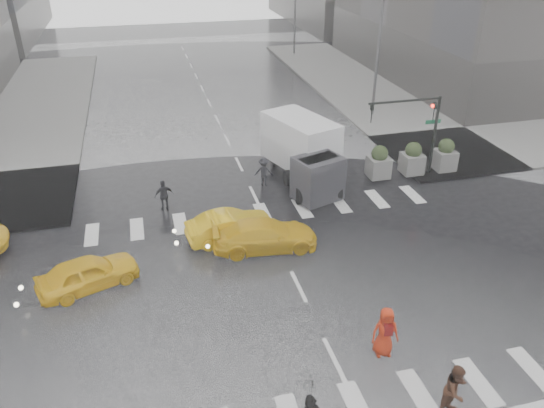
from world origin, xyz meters
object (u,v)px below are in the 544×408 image
object	(u,v)px
pedestrian_brown	(456,390)
taxi_front	(88,273)
taxi_mid	(231,226)
traffic_signal_pole	(420,121)
pedestrian_orange	(385,332)
box_truck	(305,151)

from	to	relation	value
pedestrian_brown	taxi_front	size ratio (longest dim) A/B	0.46
pedestrian_brown	taxi_mid	world-z (taller)	pedestrian_brown
pedestrian_brown	taxi_mid	xyz separation A→B (m)	(-4.49, 10.92, -0.23)
traffic_signal_pole	taxi_mid	size ratio (longest dim) A/B	1.15
pedestrian_orange	pedestrian_brown	bearing A→B (deg)	-62.28
traffic_signal_pole	box_truck	xyz separation A→B (m)	(-6.01, 0.94, -1.46)
traffic_signal_pole	taxi_front	distance (m)	18.11
traffic_signal_pole	pedestrian_orange	world-z (taller)	traffic_signal_pole
pedestrian_brown	taxi_mid	bearing A→B (deg)	87.91
traffic_signal_pole	pedestrian_orange	xyz separation A→B (m)	(-7.36, -12.12, -2.30)
traffic_signal_pole	pedestrian_brown	xyz separation A→B (m)	(-6.43, -14.81, -2.34)
pedestrian_brown	pedestrian_orange	bearing A→B (deg)	84.64
taxi_mid	box_truck	bearing A→B (deg)	-52.90
taxi_front	pedestrian_brown	bearing A→B (deg)	-149.96
taxi_mid	box_truck	world-z (taller)	box_truck
pedestrian_brown	pedestrian_orange	xyz separation A→B (m)	(-0.93, 2.69, 0.03)
pedestrian_orange	taxi_mid	size ratio (longest dim) A/B	0.46
pedestrian_orange	taxi_mid	distance (m)	8.98
pedestrian_orange	taxi_front	bearing A→B (deg)	155.94
pedestrian_orange	taxi_mid	xyz separation A→B (m)	(-3.56, 8.23, -0.27)
taxi_front	box_truck	xyz separation A→B (m)	(10.88, 6.95, 1.10)
pedestrian_orange	box_truck	world-z (taller)	box_truck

